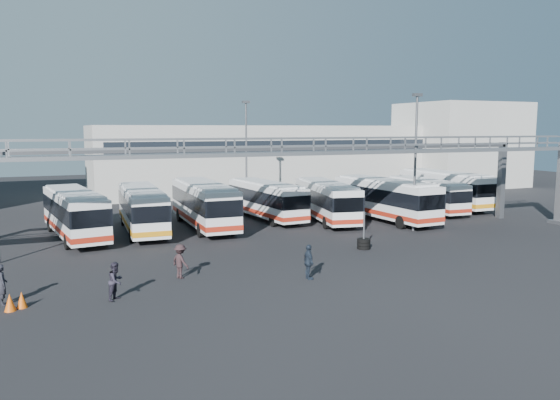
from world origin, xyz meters
name	(u,v)px	position (x,y,z in m)	size (l,w,h in m)	color
ground	(311,268)	(0.00, 0.00, 0.00)	(140.00, 140.00, 0.00)	black
gantry	(271,163)	(0.00, 5.87, 5.51)	(51.40, 5.15, 7.10)	gray
warehouse	(264,158)	(12.00, 38.00, 4.00)	(42.00, 14.00, 8.00)	#9E9E99
building_right	(460,145)	(38.00, 32.00, 5.50)	(14.00, 12.00, 11.00)	#B2B2AD
light_pole_mid	(415,155)	(12.00, 7.00, 5.73)	(0.70, 0.35, 10.21)	#4C4F54
light_pole_back	(246,149)	(4.00, 22.00, 5.73)	(0.70, 0.35, 10.21)	#4C4F54
bus_2	(75,212)	(-11.60, 13.93, 1.87)	(4.07, 11.37, 3.38)	silver
bus_3	(142,208)	(-6.89, 14.34, 1.85)	(3.01, 11.08, 3.34)	silver
bus_4	(204,203)	(-2.18, 14.42, 1.95)	(2.90, 11.63, 3.52)	silver
bus_5	(266,199)	(3.68, 16.12, 1.77)	(3.35, 10.69, 3.19)	silver
bus_6	(326,200)	(7.96, 13.38, 1.81)	(4.35, 11.06, 3.28)	silver
bus_7	(385,198)	(12.55, 11.69, 1.92)	(3.33, 11.58, 3.48)	silver
bus_8	(425,194)	(18.73, 14.33, 1.68)	(2.66, 10.08, 3.04)	silver
bus_9	(445,188)	(22.33, 15.94, 1.94)	(2.79, 11.54, 3.50)	silver
pedestrian_a	(2,285)	(-15.21, -0.46, 0.92)	(0.67, 0.44, 1.83)	black
pedestrian_b	(116,281)	(-10.56, -1.61, 0.87)	(0.84, 0.66, 1.74)	#24212E
pedestrian_c	(180,261)	(-7.09, 0.82, 0.89)	(1.15, 0.66, 1.77)	black
pedestrian_d	(309,262)	(-1.11, -1.96, 0.90)	(1.06, 0.44, 1.81)	#1B2532
cone_left	(10,302)	(-14.88, -1.44, 0.38)	(0.47, 0.47, 0.75)	#D4520B
cone_right	(22,300)	(-14.43, -1.17, 0.35)	(0.45, 0.45, 0.71)	#D4520B
tire_stack	(364,243)	(5.23, 3.05, 0.41)	(0.85, 0.85, 2.42)	black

